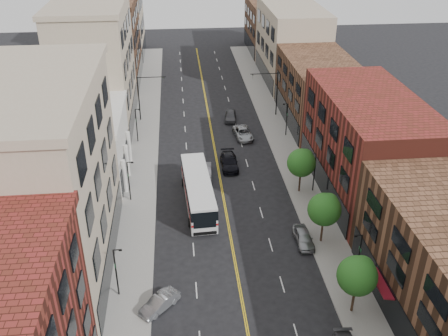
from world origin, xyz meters
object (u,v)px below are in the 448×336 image
object	(u,v)px
car_lane_behind	(205,170)
car_lane_a	(229,162)
car_lane_c	(231,116)
city_bus	(198,190)
car_lane_b	(243,133)
car_angle_b	(160,303)
car_parked_far	(303,238)

from	to	relation	value
car_lane_behind	car_lane_a	size ratio (longest dim) A/B	0.83
car_lane_behind	car_lane_c	world-z (taller)	car_lane_c
city_bus	car_lane_c	size ratio (longest dim) A/B	2.97
city_bus	car_lane_c	xyz separation A→B (m)	(6.44, 24.20, -1.20)
car_lane_a	car_lane_b	world-z (taller)	car_lane_a
city_bus	car_angle_b	xyz separation A→B (m)	(-4.23, -16.51, -1.30)
car_parked_far	car_lane_behind	world-z (taller)	car_lane_behind
car_lane_b	car_lane_c	world-z (taller)	car_lane_c
car_lane_a	car_lane_b	size ratio (longest dim) A/B	1.02
car_angle_b	car_lane_behind	bearing A→B (deg)	121.83
car_angle_b	car_parked_far	world-z (taller)	car_parked_far
car_lane_c	car_lane_a	bearing A→B (deg)	-89.31
car_lane_a	car_lane_behind	bearing A→B (deg)	-151.06
car_parked_far	car_lane_b	size ratio (longest dim) A/B	0.81
car_parked_far	car_lane_c	world-z (taller)	car_lane_c
city_bus	car_lane_a	bearing A→B (deg)	58.78
car_angle_b	car_lane_a	world-z (taller)	car_lane_a
car_lane_behind	car_angle_b	bearing A→B (deg)	80.44
car_angle_b	car_lane_c	xyz separation A→B (m)	(10.67, 40.71, 0.11)
city_bus	car_lane_b	distance (m)	19.18
car_lane_b	car_angle_b	bearing A→B (deg)	-115.09
car_lane_b	car_lane_c	xyz separation A→B (m)	(-1.13, 6.62, 0.03)
car_lane_b	car_lane_c	bearing A→B (deg)	93.71
city_bus	car_lane_b	xyz separation A→B (m)	(7.57, 17.58, -1.23)
car_parked_far	car_angle_b	bearing A→B (deg)	-152.34
car_lane_behind	car_lane_c	bearing A→B (deg)	-102.87
car_lane_behind	car_lane_b	world-z (taller)	car_lane_behind
city_bus	car_lane_c	distance (m)	25.07
car_parked_far	car_lane_a	distance (m)	18.14
city_bus	car_lane_behind	distance (m)	7.00
car_parked_far	car_lane_a	world-z (taller)	car_lane_a
car_parked_far	car_lane_c	size ratio (longest dim) A/B	0.95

